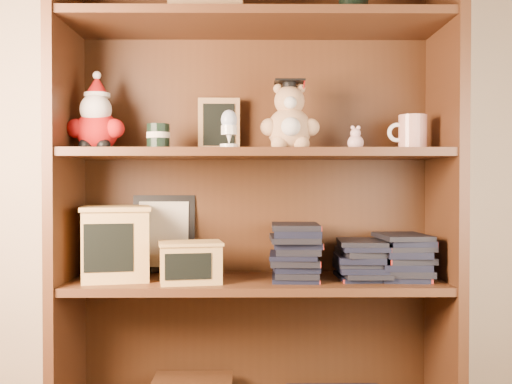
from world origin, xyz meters
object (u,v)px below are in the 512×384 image
teacher_mug (412,133)px  treats_box (116,242)px  bookcase (255,205)px  grad_teddy_bear (290,123)px

teacher_mug → treats_box: size_ratio=0.50×
bookcase → teacher_mug: size_ratio=13.10×
grad_teddy_bear → treats_box: size_ratio=0.91×
bookcase → teacher_mug: (0.48, -0.05, 0.23)m
grad_teddy_bear → teacher_mug: size_ratio=1.80×
treats_box → bookcase: bearing=6.8°
teacher_mug → treats_box: 0.98m
bookcase → treats_box: size_ratio=6.60×
bookcase → grad_teddy_bear: (0.11, -0.06, 0.25)m
grad_teddy_bear → teacher_mug: (0.38, 0.01, -0.03)m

